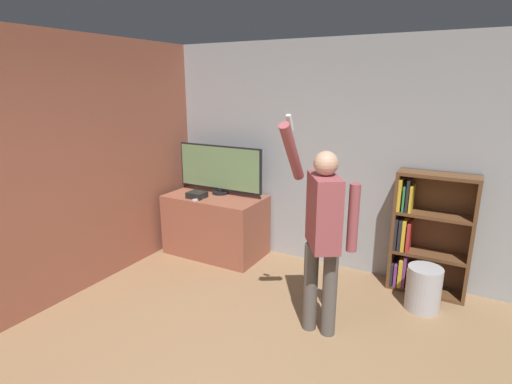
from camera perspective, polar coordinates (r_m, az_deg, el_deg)
name	(u,v)px	position (r m, az deg, el deg)	size (l,w,h in m)	color
wall_back	(354,160)	(4.76, 13.88, 4.51)	(6.78, 0.06, 2.70)	#9EA3A8
wall_side_brick	(101,163)	(4.77, -21.21, 3.93)	(0.06, 4.61, 2.70)	#93513D
tv_ledge	(216,225)	(5.31, -5.74, -4.66)	(1.26, 0.72, 0.79)	#93513D
television	(220,169)	(5.21, -5.19, 3.32)	(1.22, 0.22, 0.64)	black
game_console	(197,195)	(5.12, -8.45, -0.41)	(0.22, 0.19, 0.08)	black
remote_loose	(198,199)	(5.03, -8.32, -1.04)	(0.08, 0.14, 0.02)	white
bookshelf	(423,236)	(4.64, 22.76, -5.85)	(0.79, 0.28, 1.32)	brown
person	(323,227)	(3.47, 9.50, -4.91)	(0.60, 0.57, 1.97)	#56514C
waste_bin	(423,288)	(4.43, 22.81, -12.57)	(0.34, 0.34, 0.45)	#B7B7BC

